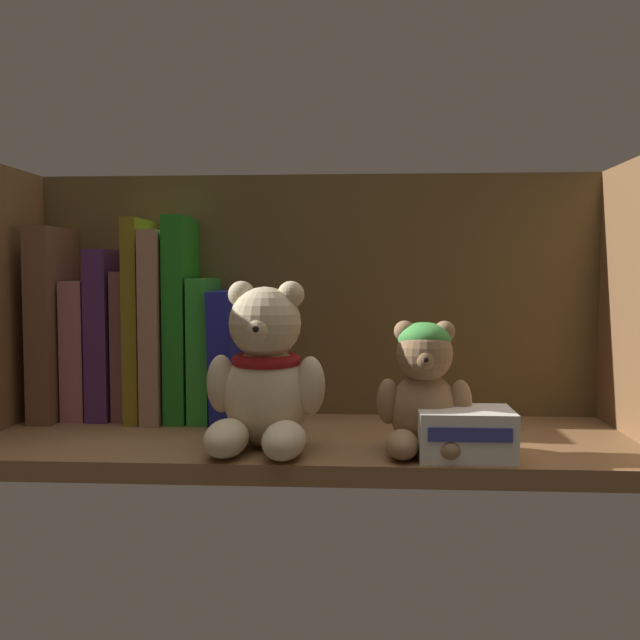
% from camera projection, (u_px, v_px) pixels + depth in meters
% --- Properties ---
extents(shelf_board, '(0.68, 0.24, 0.02)m').
position_uv_depth(shelf_board, '(308.00, 445.00, 0.77)').
color(shelf_board, brown).
rests_on(shelf_board, ground).
extents(shelf_back_panel, '(0.71, 0.01, 0.32)m').
position_uv_depth(shelf_back_panel, '(316.00, 303.00, 0.88)').
color(shelf_back_panel, brown).
rests_on(shelf_back_panel, ground).
extents(book_0, '(0.03, 0.14, 0.23)m').
position_uv_depth(book_0, '(62.00, 323.00, 0.88)').
color(book_0, brown).
rests_on(book_0, shelf_board).
extents(book_1, '(0.03, 0.10, 0.17)m').
position_uv_depth(book_1, '(87.00, 348.00, 0.88)').
color(book_1, '#A26363').
rests_on(book_1, shelf_board).
extents(book_2, '(0.03, 0.11, 0.20)m').
position_uv_depth(book_2, '(110.00, 333.00, 0.87)').
color(book_2, '#4B265C').
rests_on(book_2, shelf_board).
extents(book_3, '(0.02, 0.10, 0.18)m').
position_uv_depth(book_3, '(130.00, 344.00, 0.87)').
color(book_3, brown).
rests_on(book_3, shelf_board).
extents(book_4, '(0.02, 0.13, 0.24)m').
position_uv_depth(book_4, '(146.00, 319.00, 0.87)').
color(book_4, olive).
rests_on(book_4, shelf_board).
extents(book_5, '(0.02, 0.14, 0.22)m').
position_uv_depth(book_5, '(165.00, 325.00, 0.87)').
color(book_5, '#9F755E').
rests_on(book_5, shelf_board).
extents(book_6, '(0.02, 0.13, 0.24)m').
position_uv_depth(book_6, '(186.00, 318.00, 0.87)').
color(book_6, '#1D751B').
rests_on(book_6, shelf_board).
extents(book_7, '(0.02, 0.12, 0.17)m').
position_uv_depth(book_7, '(208.00, 348.00, 0.87)').
color(book_7, green).
rests_on(book_7, shelf_board).
extents(book_8, '(0.03, 0.15, 0.15)m').
position_uv_depth(book_8, '(231.00, 354.00, 0.87)').
color(book_8, navy).
rests_on(book_8, shelf_board).
extents(teddy_bear_larger, '(0.12, 0.13, 0.17)m').
position_uv_depth(teddy_bear_larger, '(265.00, 377.00, 0.71)').
color(teddy_bear_larger, beige).
rests_on(teddy_bear_larger, shelf_board).
extents(teddy_bear_smaller, '(0.09, 0.09, 0.13)m').
position_uv_depth(teddy_bear_smaller, '(424.00, 390.00, 0.69)').
color(teddy_bear_smaller, '#93704C').
rests_on(teddy_bear_smaller, shelf_board).
extents(small_product_box, '(0.09, 0.07, 0.05)m').
position_uv_depth(small_product_box, '(465.00, 433.00, 0.67)').
color(small_product_box, silver).
rests_on(small_product_box, shelf_board).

